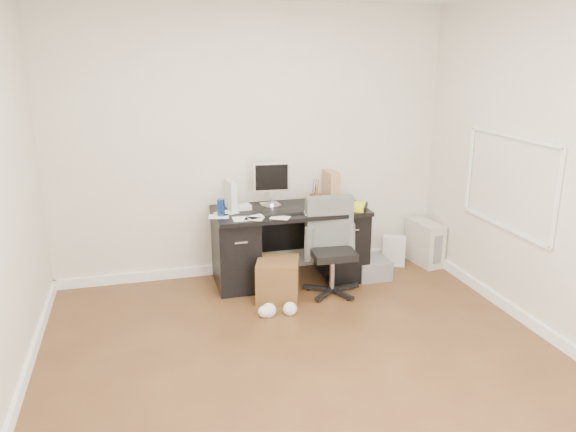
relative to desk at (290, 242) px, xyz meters
name	(u,v)px	position (x,y,z in m)	size (l,w,h in m)	color
ground	(309,368)	(-0.30, -1.65, -0.40)	(4.00, 4.00, 0.00)	#4D2C18
room_shell	(315,144)	(-0.27, -1.62, 1.26)	(4.02, 4.02, 2.71)	beige
desk	(290,242)	(0.00, 0.00, 0.00)	(1.50, 0.70, 0.75)	black
loose_papers	(271,211)	(-0.20, -0.05, 0.35)	(1.10, 0.60, 0.00)	white
lcd_monitor	(271,184)	(-0.16, 0.12, 0.58)	(0.36, 0.21, 0.46)	#B4B4B9
keyboard	(282,213)	(-0.12, -0.16, 0.36)	(0.38, 0.13, 0.02)	black
computer_mouse	(317,204)	(0.28, 0.00, 0.38)	(0.05, 0.05, 0.05)	#B4B4B9
travel_mug	(221,207)	(-0.69, -0.07, 0.43)	(0.07, 0.07, 0.16)	navy
white_binder	(231,195)	(-0.56, 0.12, 0.49)	(0.11, 0.25, 0.29)	silver
magazine_file	(331,186)	(0.49, 0.18, 0.51)	(0.13, 0.27, 0.31)	#A78151
pen_cup	(316,192)	(0.30, 0.10, 0.48)	(0.11, 0.11, 0.26)	brown
yellow_book	(356,207)	(0.63, -0.17, 0.37)	(0.20, 0.25, 0.04)	#FFFB1B
paper_remote	(317,212)	(0.21, -0.22, 0.36)	(0.24, 0.20, 0.02)	white
office_chair	(333,248)	(0.30, -0.43, 0.06)	(0.52, 0.52, 0.92)	#565855
pc_tower	(425,243)	(1.55, 0.06, -0.17)	(0.21, 0.47, 0.47)	beige
shopping_bag	(394,251)	(1.20, 0.09, -0.24)	(0.24, 0.17, 0.33)	silver
wicker_basket	(278,279)	(-0.23, -0.42, -0.21)	(0.38, 0.38, 0.38)	#523218
desk_printer	(373,269)	(0.83, -0.19, -0.30)	(0.34, 0.28, 0.20)	slate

